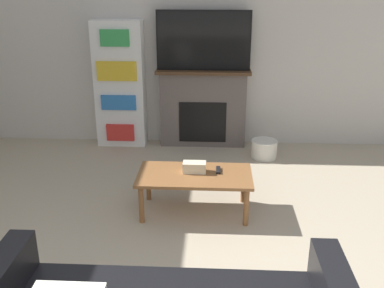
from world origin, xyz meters
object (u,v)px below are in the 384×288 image
at_px(tv, 204,41).
at_px(coffee_table, 195,179).
at_px(storage_basket, 264,149).
at_px(fireplace, 203,108).
at_px(bookshelf, 120,85).

distance_m(tv, coffee_table, 2.11).
height_order(coffee_table, storage_basket, coffee_table).
xyz_separation_m(fireplace, storage_basket, (0.79, -0.42, -0.40)).
bearing_deg(fireplace, tv, -90.00).
bearing_deg(bookshelf, fireplace, 1.20).
height_order(tv, storage_basket, tv).
relative_size(fireplace, storage_basket, 3.76).
distance_m(fireplace, coffee_table, 1.86).
relative_size(tv, storage_basket, 3.65).
relative_size(fireplace, tv, 1.03).
relative_size(fireplace, bookshelf, 0.74).
relative_size(tv, coffee_table, 1.09).
distance_m(fireplace, bookshelf, 1.14).
xyz_separation_m(tv, storage_basket, (0.79, -0.40, -1.29)).
bearing_deg(tv, fireplace, 90.00).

